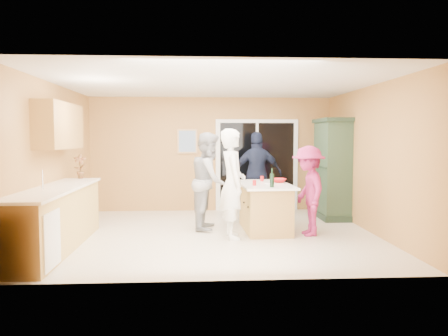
{
  "coord_description": "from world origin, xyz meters",
  "views": [
    {
      "loc": [
        -0.3,
        -7.52,
        1.68
      ],
      "look_at": [
        0.15,
        0.1,
        1.15
      ],
      "focal_mm": 35.0,
      "sensor_mm": 36.0,
      "label": 1
    }
  ],
  "objects": [
    {
      "name": "floor",
      "position": [
        0.0,
        0.0,
        0.0
      ],
      "size": [
        5.5,
        5.5,
        0.0
      ],
      "primitive_type": "plane",
      "color": "silver",
      "rests_on": "ground"
    },
    {
      "name": "left_cabinet_run",
      "position": [
        -2.45,
        -1.05,
        0.46
      ],
      "size": [
        0.65,
        3.05,
        1.24
      ],
      "color": "tan",
      "rests_on": "floor"
    },
    {
      "name": "ceiling",
      "position": [
        0.0,
        0.0,
        2.6
      ],
      "size": [
        5.5,
        5.0,
        0.1
      ],
      "primitive_type": "cube",
      "color": "silver",
      "rests_on": "wall_back"
    },
    {
      "name": "sliding_door",
      "position": [
        1.05,
        2.46,
        1.05
      ],
      "size": [
        1.9,
        0.07,
        2.1
      ],
      "color": "white",
      "rests_on": "floor"
    },
    {
      "name": "woman_magenta",
      "position": [
        1.59,
        -0.18,
        0.77
      ],
      "size": [
        0.6,
        1.01,
        1.54
      ],
      "primitive_type": "imported",
      "rotation": [
        0.0,
        0.0,
        -1.55
      ],
      "color": "#9A214F",
      "rests_on": "floor"
    },
    {
      "name": "woman_white",
      "position": [
        0.27,
        -0.32,
        0.92
      ],
      "size": [
        0.51,
        0.71,
        1.83
      ],
      "primitive_type": "imported",
      "rotation": [
        0.0,
        0.0,
        1.68
      ],
      "color": "white",
      "rests_on": "floor"
    },
    {
      "name": "wine_bottle",
      "position": [
        0.93,
        -0.32,
        0.97
      ],
      "size": [
        0.07,
        0.07,
        0.32
      ],
      "rotation": [
        0.0,
        0.0,
        -0.29
      ],
      "color": "black",
      "rests_on": "kitchen_island"
    },
    {
      "name": "white_plate",
      "position": [
        0.99,
        0.27,
        0.86
      ],
      "size": [
        0.23,
        0.23,
        0.01
      ],
      "primitive_type": "cylinder",
      "rotation": [
        0.0,
        0.0,
        -0.18
      ],
      "color": "white",
      "rests_on": "kitchen_island"
    },
    {
      "name": "green_hutch",
      "position": [
        2.49,
        1.4,
        1.01
      ],
      "size": [
        0.6,
        1.13,
        2.08
      ],
      "color": "#1E3123",
      "rests_on": "floor"
    },
    {
      "name": "wall_right",
      "position": [
        2.75,
        0.0,
        1.3
      ],
      "size": [
        0.1,
        5.0,
        2.6
      ],
      "primitive_type": "cube",
      "color": "tan",
      "rests_on": "ground"
    },
    {
      "name": "upper_cabinets",
      "position": [
        -2.58,
        -0.2,
        1.88
      ],
      "size": [
        0.35,
        1.6,
        0.75
      ],
      "primitive_type": "cube",
      "color": "tan",
      "rests_on": "wall_left"
    },
    {
      "name": "woman_navy",
      "position": [
        0.96,
        1.73,
        0.9
      ],
      "size": [
        1.08,
        0.49,
        1.81
      ],
      "primitive_type": "imported",
      "rotation": [
        0.0,
        0.0,
        3.18
      ],
      "color": "#161A32",
      "rests_on": "floor"
    },
    {
      "name": "serving_bowl",
      "position": [
        1.18,
        0.46,
        0.89
      ],
      "size": [
        0.32,
        0.32,
        0.07
      ],
      "primitive_type": "imported",
      "rotation": [
        0.0,
        0.0,
        0.05
      ],
      "color": "red",
      "rests_on": "kitchen_island"
    },
    {
      "name": "tulip_vase",
      "position": [
        -2.45,
        0.52,
        1.16
      ],
      "size": [
        0.26,
        0.2,
        0.44
      ],
      "primitive_type": "imported",
      "rotation": [
        0.0,
        0.0,
        0.2
      ],
      "color": "#AE1121",
      "rests_on": "left_cabinet_run"
    },
    {
      "name": "framed_picture",
      "position": [
        -0.55,
        2.48,
        1.6
      ],
      "size": [
        0.46,
        0.04,
        0.56
      ],
      "color": "tan",
      "rests_on": "wall_back"
    },
    {
      "name": "wall_left",
      "position": [
        -2.75,
        0.0,
        1.3
      ],
      "size": [
        0.1,
        5.0,
        2.6
      ],
      "primitive_type": "cube",
      "color": "tan",
      "rests_on": "ground"
    },
    {
      "name": "tumbler_near",
      "position": [
        0.67,
        -0.03,
        0.9
      ],
      "size": [
        0.07,
        0.07,
        0.1
      ],
      "primitive_type": "cylinder",
      "rotation": [
        0.0,
        0.0,
        -0.01
      ],
      "color": "red",
      "rests_on": "kitchen_island"
    },
    {
      "name": "tumbler_far",
      "position": [
        0.91,
        0.7,
        0.9
      ],
      "size": [
        0.07,
        0.07,
        0.1
      ],
      "primitive_type": "cylinder",
      "rotation": [
        0.0,
        0.0,
        -0.07
      ],
      "color": "red",
      "rests_on": "kitchen_island"
    },
    {
      "name": "wall_front",
      "position": [
        0.0,
        -2.5,
        1.3
      ],
      "size": [
        5.5,
        0.1,
        2.6
      ],
      "primitive_type": "cube",
      "color": "tan",
      "rests_on": "ground"
    },
    {
      "name": "woman_grey",
      "position": [
        -0.1,
        0.47,
        0.89
      ],
      "size": [
        0.79,
        0.95,
        1.78
      ],
      "primitive_type": "imported",
      "rotation": [
        0.0,
        0.0,
        1.43
      ],
      "color": "#9D9EA0",
      "rests_on": "floor"
    },
    {
      "name": "kitchen_island",
      "position": [
        0.9,
        0.27,
        0.4
      ],
      "size": [
        0.93,
        1.65,
        0.85
      ],
      "rotation": [
        0.0,
        0.0,
        0.03
      ],
      "color": "tan",
      "rests_on": "floor"
    },
    {
      "name": "wall_back",
      "position": [
        0.0,
        2.5,
        1.3
      ],
      "size": [
        5.5,
        0.1,
        2.6
      ],
      "primitive_type": "cube",
      "color": "tan",
      "rests_on": "ground"
    }
  ]
}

